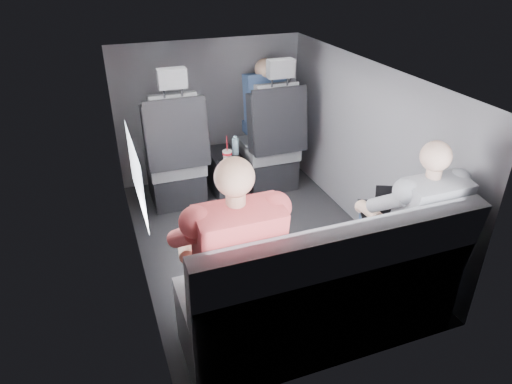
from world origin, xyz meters
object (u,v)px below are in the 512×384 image
object	(u,v)px
front_seat_left	(176,163)
water_bottle	(235,146)
center_console	(224,173)
laptop_white	(221,243)
passenger_rear_left	(231,259)
front_seat_right	(271,149)
soda_cup	(227,156)
passenger_rear_right	(409,223)
rear_bench	(322,297)
passenger_front_right	(265,105)
laptop_black	(392,208)

from	to	relation	value
front_seat_left	water_bottle	world-z (taller)	front_seat_left
center_console	front_seat_left	bearing A→B (deg)	-174.93
laptop_white	passenger_rear_left	size ratio (longest dim) A/B	0.26
front_seat_right	passenger_rear_left	world-z (taller)	same
front_seat_left	passenger_rear_left	size ratio (longest dim) A/B	1.00
soda_cup	passenger_rear_left	size ratio (longest dim) A/B	0.20
passenger_rear_right	front_seat_left	bearing A→B (deg)	120.51
front_seat_right	rear_bench	xyz separation A→B (m)	(-0.45, -1.90, -0.09)
rear_bench	soda_cup	bearing A→B (deg)	90.83
front_seat_right	water_bottle	bearing A→B (deg)	-179.62
soda_cup	water_bottle	bearing A→B (deg)	51.29
center_console	passenger_rear_left	bearing A→B (deg)	-105.44
laptop_white	water_bottle	bearing A→B (deg)	69.33
front_seat_left	passenger_front_right	distance (m)	1.03
front_seat_right	passenger_front_right	distance (m)	0.43
center_console	passenger_rear_left	size ratio (longest dim) A/B	0.38
front_seat_left	laptop_black	distance (m)	1.97
front_seat_left	soda_cup	size ratio (longest dim) A/B	4.99
front_seat_left	passenger_rear_right	world-z (taller)	front_seat_left
center_console	laptop_black	distance (m)	1.84
soda_cup	laptop_white	world-z (taller)	laptop_white
front_seat_left	passenger_front_right	xyz separation A→B (m)	(0.93, 0.26, 0.34)
soda_cup	laptop_white	xyz separation A→B (m)	(-0.49, -1.47, 0.16)
rear_bench	water_bottle	distance (m)	1.91
passenger_rear_left	laptop_black	bearing A→B (deg)	8.32
front_seat_left	front_seat_right	bearing A→B (deg)	0.00
front_seat_left	passenger_rear_right	distance (m)	2.11
front_seat_right	water_bottle	distance (m)	0.36
laptop_white	passenger_rear_right	world-z (taller)	passenger_rear_right
water_bottle	passenger_front_right	world-z (taller)	passenger_front_right
front_seat_right	passenger_rear_right	distance (m)	1.83
soda_cup	laptop_white	distance (m)	1.56
passenger_rear_right	passenger_front_right	world-z (taller)	passenger_rear_right
water_bottle	passenger_front_right	xyz separation A→B (m)	(0.38, 0.26, 0.26)
soda_cup	passenger_rear_right	world-z (taller)	passenger_rear_right
soda_cup	passenger_rear_right	xyz separation A→B (m)	(0.64, -1.65, 0.15)
passenger_front_right	front_seat_left	bearing A→B (deg)	-164.55
water_bottle	passenger_rear_right	size ratio (longest dim) A/B	0.15
front_seat_left	front_seat_right	size ratio (longest dim) A/B	1.00
water_bottle	laptop_black	world-z (taller)	laptop_black
passenger_rear_right	rear_bench	bearing A→B (deg)	-171.13
passenger_rear_left	laptop_white	bearing A→B (deg)	91.10
water_bottle	passenger_rear_right	world-z (taller)	passenger_rear_right
front_seat_left	laptop_white	distance (m)	1.65
center_console	laptop_white	bearing A→B (deg)	-107.11
laptop_white	center_console	bearing A→B (deg)	72.89
laptop_white	passenger_front_right	bearing A→B (deg)	62.15
soda_cup	water_bottle	distance (m)	0.20
water_bottle	laptop_black	size ratio (longest dim) A/B	0.41
water_bottle	passenger_rear_left	xyz separation A→B (m)	(-0.61, -1.81, 0.16)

